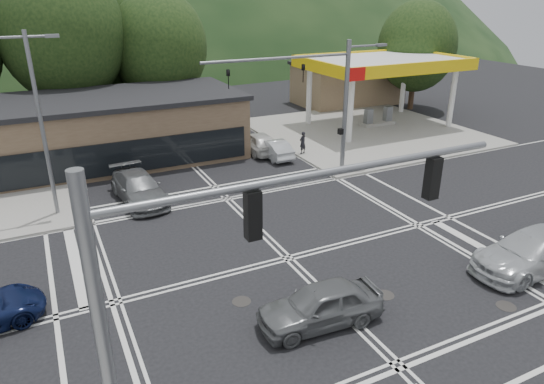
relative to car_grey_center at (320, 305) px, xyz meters
name	(u,v)px	position (x,y,z in m)	size (l,w,h in m)	color
ground	(288,258)	(1.07, 4.33, -0.74)	(120.00, 120.00, 0.00)	black
sidewalk_ne	(365,131)	(16.07, 19.33, -0.67)	(16.00, 16.00, 0.15)	gray
gas_station_canopy	(382,65)	(18.06, 20.32, 4.30)	(12.32, 8.34, 5.75)	silver
convenience_store	(348,84)	(21.07, 29.33, 1.16)	(10.00, 6.00, 3.80)	#846B4F
commercial_row	(52,137)	(-6.93, 21.33, 1.26)	(24.00, 8.00, 4.00)	brown
hill_north	(74,49)	(1.07, 94.33, -0.74)	(252.00, 126.00, 140.00)	black
tree_n_b	(62,32)	(-4.93, 28.33, 7.05)	(9.00, 9.00, 12.98)	#382619
tree_n_c	(159,47)	(2.07, 28.33, 5.75)	(7.60, 7.60, 10.87)	#382619
tree_n_e	(111,36)	(-0.93, 32.33, 6.40)	(8.40, 8.40, 11.98)	#382619
tree_ne	(417,46)	(25.07, 24.33, 5.10)	(7.20, 7.20, 9.99)	#382619
streetlight_nw	(42,118)	(-7.37, 13.33, 4.31)	(2.50, 0.25, 9.00)	slate
signal_mast_ne	(328,92)	(8.02, 12.53, 4.33)	(11.65, 0.30, 8.00)	slate
signal_mast_sw	(198,296)	(-5.31, -3.87, 4.38)	(9.14, 0.28, 8.00)	slate
car_grey_center	(320,305)	(0.00, 0.00, 0.00)	(1.75, 4.36, 1.48)	#5C5F61
car_silver_east	(532,251)	(9.58, -0.75, 0.06)	(2.25, 5.54, 1.61)	#B3B6BA
car_queue_a	(274,148)	(6.57, 16.84, -0.10)	(1.35, 3.87, 1.27)	silver
car_queue_b	(258,142)	(6.10, 18.33, 0.01)	(1.77, 4.39, 1.50)	silver
car_northbound	(139,188)	(-3.28, 13.33, 0.02)	(2.12, 5.22, 1.52)	#5D6062
pedestrian	(303,143)	(8.57, 16.37, 0.17)	(0.56, 0.37, 1.53)	black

